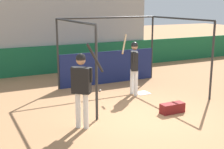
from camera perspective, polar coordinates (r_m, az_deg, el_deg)
The scene contains 9 objects.
ground_plane at distance 8.50m, azimuth 6.03°, elevation -7.93°, with size 60.00×60.00×0.00m, color #A8754C.
outfield_wall at distance 14.07m, azimuth -8.31°, elevation 2.94°, with size 24.00×0.12×1.21m.
bleacher_section at distance 15.90m, azimuth -10.82°, elevation 7.74°, with size 8.15×4.00×3.29m.
batting_cage at distance 11.35m, azimuth 0.54°, elevation 3.14°, with size 4.01×3.42×2.52m.
home_plate at distance 10.75m, azimuth 5.61°, elevation -3.38°, with size 0.44×0.44×0.02m.
player_batter at distance 10.33m, azimuth 4.04°, elevation 2.15°, with size 0.64×1.01×1.97m.
player_waiting at distance 7.50m, azimuth -5.56°, elevation -1.58°, with size 0.77×0.62×2.14m.
equipment_bag at distance 8.96m, azimuth 10.97°, elevation -6.04°, with size 0.70×0.28×0.28m.
baseball at distance 10.93m, azimuth -2.17°, elevation -2.90°, with size 0.07×0.07×0.07m.
Camera 1 is at (-4.33, -6.66, 3.02)m, focal length 50.00 mm.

